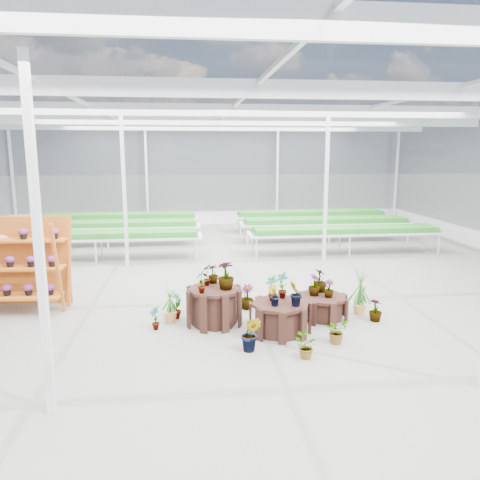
{
  "coord_description": "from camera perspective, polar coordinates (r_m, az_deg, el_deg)",
  "views": [
    {
      "loc": [
        -1.18,
        -9.82,
        3.35
      ],
      "look_at": [
        0.02,
        0.92,
        1.3
      ],
      "focal_mm": 35.0,
      "sensor_mm": 36.0,
      "label": 1
    }
  ],
  "objects": [
    {
      "name": "ground_plane",
      "position": [
        10.44,
        0.43,
        -7.97
      ],
      "size": [
        24.0,
        24.0,
        0.0
      ],
      "primitive_type": "plane",
      "color": "gray",
      "rests_on": "ground"
    },
    {
      "name": "greenhouse_shell",
      "position": [
        9.95,
        0.45,
        4.4
      ],
      "size": [
        18.0,
        24.0,
        4.5
      ],
      "primitive_type": null,
      "color": "white",
      "rests_on": "ground"
    },
    {
      "name": "steel_frame",
      "position": [
        9.95,
        0.45,
        4.4
      ],
      "size": [
        18.0,
        24.0,
        4.5
      ],
      "primitive_type": null,
      "color": "silver",
      "rests_on": "ground"
    },
    {
      "name": "nursery_benches",
      "position": [
        17.31,
        -2.41,
        0.98
      ],
      "size": [
        16.0,
        7.0,
        0.84
      ],
      "primitive_type": null,
      "color": "silver",
      "rests_on": "ground"
    },
    {
      "name": "plinth_tall",
      "position": [
        9.27,
        -3.18,
        -8.05
      ],
      "size": [
        1.42,
        1.42,
        0.73
      ],
      "primitive_type": "cylinder",
      "rotation": [
        0.0,
        0.0,
        -0.43
      ],
      "color": "#331A13",
      "rests_on": "ground"
    },
    {
      "name": "plinth_mid",
      "position": [
        8.88,
        4.92,
        -9.42
      ],
      "size": [
        1.24,
        1.24,
        0.59
      ],
      "primitive_type": "cylinder",
      "rotation": [
        0.0,
        0.0,
        -0.12
      ],
      "color": "#331A13",
      "rests_on": "ground"
    },
    {
      "name": "plinth_low",
      "position": [
        9.77,
        9.92,
        -8.02
      ],
      "size": [
        1.19,
        1.19,
        0.47
      ],
      "primitive_type": "cylinder",
      "rotation": [
        0.0,
        0.0,
        0.17
      ],
      "color": "#331A13",
      "rests_on": "ground"
    },
    {
      "name": "shelf_rack",
      "position": [
        10.95,
        -25.05,
        -2.75
      ],
      "size": [
        1.93,
        1.11,
        1.97
      ],
      "primitive_type": null,
      "rotation": [
        0.0,
        0.0,
        -0.07
      ],
      "color": "#AB5318",
      "rests_on": "ground"
    },
    {
      "name": "bird_table",
      "position": [
        11.74,
        -26.53,
        -2.55
      ],
      "size": [
        0.51,
        0.51,
        1.76
      ],
      "primitive_type": null,
      "rotation": [
        0.0,
        0.0,
        -0.24
      ],
      "color": "tan",
      "rests_on": "ground"
    },
    {
      "name": "nursery_plants",
      "position": [
        9.37,
        4.23,
        -7.08
      ],
      "size": [
        4.69,
        3.04,
        1.29
      ],
      "color": "#297023",
      "rests_on": "ground"
    }
  ]
}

